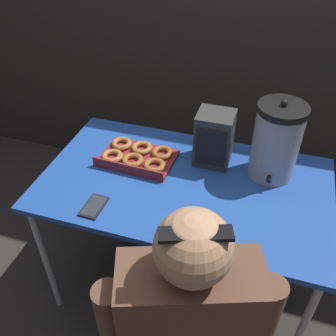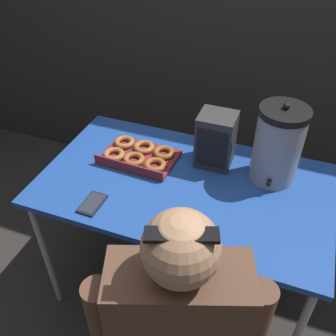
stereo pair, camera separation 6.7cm
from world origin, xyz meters
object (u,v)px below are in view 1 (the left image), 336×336
object	(u,v)px
cell_phone	(94,206)
space_heater	(214,138)
coffee_urn	(276,141)
donut_box	(137,156)

from	to	relation	value
cell_phone	space_heater	bearing A→B (deg)	50.64
cell_phone	space_heater	world-z (taller)	space_heater
coffee_urn	cell_phone	distance (m)	0.81
donut_box	space_heater	size ratio (longest dim) A/B	1.40
coffee_urn	cell_phone	xyz separation A→B (m)	(-0.66, -0.44, -0.17)
donut_box	cell_phone	distance (m)	0.36
coffee_urn	donut_box	bearing A→B (deg)	-171.81
donut_box	cell_phone	bearing A→B (deg)	-96.27
coffee_urn	space_heater	distance (m)	0.27
coffee_urn	cell_phone	bearing A→B (deg)	-146.40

